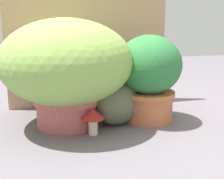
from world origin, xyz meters
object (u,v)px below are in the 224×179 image
object	(u,v)px
grass_planter	(67,66)
leafy_planter	(149,75)
mushroom_ornament_pink	(82,113)
mushroom_ornament_red	(93,116)
cat	(120,101)

from	to	relation	value
grass_planter	leafy_planter	size ratio (longest dim) A/B	1.44
mushroom_ornament_pink	mushroom_ornament_red	xyz separation A→B (m)	(0.04, -0.07, 0.00)
cat	mushroom_ornament_pink	bearing A→B (deg)	-168.76
mushroom_ornament_red	mushroom_ornament_pink	bearing A→B (deg)	119.85
mushroom_ornament_red	cat	bearing A→B (deg)	34.07
mushroom_ornament_pink	mushroom_ornament_red	distance (m)	0.08
leafy_planter	mushroom_ornament_pink	distance (m)	0.41
grass_planter	cat	size ratio (longest dim) A/B	1.69
mushroom_ornament_red	grass_planter	bearing A→B (deg)	119.17
leafy_planter	mushroom_ornament_pink	world-z (taller)	leafy_planter
grass_planter	mushroom_ornament_red	bearing A→B (deg)	-60.83
grass_planter	mushroom_ornament_pink	xyz separation A→B (m)	(0.05, -0.10, -0.22)
leafy_planter	mushroom_ornament_pink	bearing A→B (deg)	-171.25
cat	mushroom_ornament_red	world-z (taller)	cat
grass_planter	cat	world-z (taller)	grass_planter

